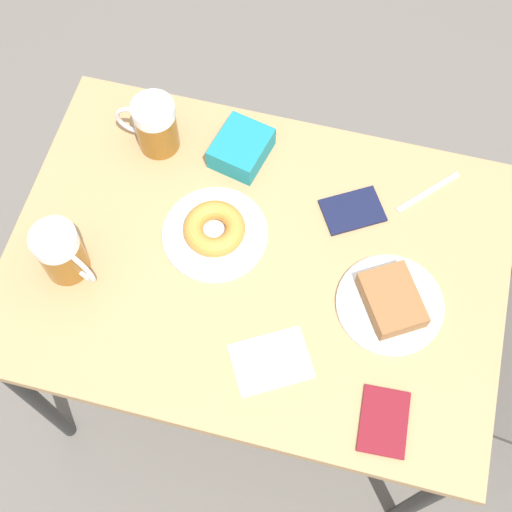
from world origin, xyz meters
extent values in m
plane|color=#666059|center=(0.00, 0.00, 0.00)|extent=(8.00, 8.00, 0.00)
cube|color=tan|center=(0.00, 0.00, 0.73)|extent=(0.73, 1.03, 0.03)
cylinder|color=black|center=(-0.32, -0.47, 0.36)|extent=(0.04, 0.04, 0.72)
cylinder|color=black|center=(0.32, -0.47, 0.36)|extent=(0.04, 0.04, 0.72)
cylinder|color=black|center=(-0.32, 0.47, 0.36)|extent=(0.04, 0.04, 0.72)
cylinder|color=black|center=(0.32, 0.47, 0.36)|extent=(0.04, 0.04, 0.72)
cylinder|color=#514C47|center=(-0.22, 0.59, 0.22)|extent=(0.03, 0.03, 0.45)
cylinder|color=#514C47|center=(0.13, 0.55, 0.22)|extent=(0.03, 0.03, 0.45)
cylinder|color=white|center=(0.03, 0.28, 0.75)|extent=(0.22, 0.22, 0.01)
cube|color=brown|center=(0.03, 0.28, 0.78)|extent=(0.17, 0.16, 0.04)
cylinder|color=white|center=(-0.04, -0.10, 0.75)|extent=(0.22, 0.22, 0.01)
torus|color=#D18938|center=(-0.04, -0.10, 0.78)|extent=(0.13, 0.13, 0.04)
cylinder|color=#8C5619|center=(0.11, -0.37, 0.80)|extent=(0.09, 0.09, 0.10)
cylinder|color=white|center=(0.11, -0.37, 0.87)|extent=(0.09, 0.09, 0.03)
torus|color=silver|center=(0.13, -0.32, 0.81)|extent=(0.04, 0.08, 0.09)
cylinder|color=#8C5619|center=(-0.23, -0.28, 0.80)|extent=(0.09, 0.09, 0.10)
cylinder|color=white|center=(-0.23, -0.28, 0.87)|extent=(0.09, 0.09, 0.03)
torus|color=silver|center=(-0.23, -0.33, 0.81)|extent=(0.01, 0.09, 0.09)
cube|color=white|center=(0.20, 0.08, 0.75)|extent=(0.17, 0.18, 0.00)
cube|color=silver|center=(-0.25, 0.32, 0.75)|extent=(0.13, 0.12, 0.00)
cube|color=#141938|center=(-0.16, 0.17, 0.75)|extent=(0.14, 0.15, 0.01)
cube|color=maroon|center=(0.26, 0.31, 0.75)|extent=(0.13, 0.10, 0.01)
cube|color=teal|center=(-0.24, -0.09, 0.78)|extent=(0.15, 0.13, 0.06)
camera|label=1|loc=(0.60, 0.15, 2.08)|focal=50.00mm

